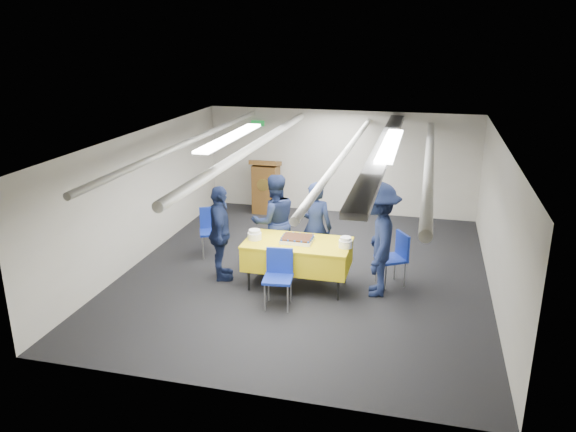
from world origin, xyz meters
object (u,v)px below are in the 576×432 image
Objects in this scene: serving_table at (298,254)px; sailor_b at (274,221)px; sailor_a at (315,227)px; chair_right at (396,253)px; sheet_cake at (297,239)px; podium at (266,186)px; sailor_c at (220,233)px; sailor_d at (377,240)px; chair_near at (279,272)px; chair_left at (211,226)px.

sailor_b is at bearing 129.09° from serving_table.
chair_right is at bearing 174.32° from sailor_a.
podium is (-1.57, 3.64, -0.20)m from sheet_cake.
sailor_a is 0.72m from sailor_b.
sailor_b is (-0.72, 0.01, 0.04)m from sailor_a.
sailor_d is at bearing -109.60° from sailor_c.
serving_table is 0.68m from chair_near.
sheet_cake is 0.90m from sailor_b.
serving_table is 1.29m from sailor_d.
sailor_b is at bearing -71.11° from podium.
chair_near is 2.01m from chair_right.
chair_left is at bearing 151.79° from serving_table.
serving_table is 3.98m from podium.
chair_near is 0.53× the size of sailor_b.
podium is at bearing 108.58° from chair_near.
chair_left is at bearing -43.49° from sailor_b.
sailor_a is at bearing -8.56° from chair_left.
sailor_b is (-0.45, 1.38, 0.30)m from chair_near.
chair_right is (3.10, -3.16, -0.08)m from podium.
sailor_b reaches higher than chair_near.
sailor_a is 1.60m from sailor_c.
sheet_cake is at bearing -110.62° from sailor_c.
chair_left is 0.55× the size of sailor_a.
sailor_b reaches higher than sheet_cake.
sailor_b is at bearing 173.79° from chair_right.
sheet_cake is 2.12m from chair_left.
chair_right is 0.53× the size of sailor_b.
sheet_cake is 0.58× the size of chair_right.
chair_left is at bearing 171.33° from chair_right.
chair_near is 0.55× the size of sailor_c.
sailor_d is at bearing -123.22° from chair_right.
chair_left is at bearing 136.01° from chair_near.
chair_right is 0.55× the size of sailor_a.
sheet_cake is 3.97m from podium.
chair_near and chair_right have the same top height.
sailor_d is at bearing 2.74° from serving_table.
sailor_c reaches higher than sailor_a.
chair_right reaches higher than sheet_cake.
sailor_c reaches higher than sheet_cake.
serving_table is 0.93× the size of sailor_d.
podium is at bearing -147.43° from sailor_d.
chair_right is 1.41m from sailor_a.
podium reaches higher than chair_near.
sailor_a is at bearing 78.73° from chair_near.
sailor_a is at bearing -125.72° from sailor_d.
serving_table is 0.75m from sailor_a.
sheet_cake is 1.29m from sailor_c.
sailor_c is (0.28, -3.65, 0.18)m from podium.
chair_right is (1.52, 0.47, -0.28)m from sheet_cake.
sheet_cake is 1.62m from chair_right.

